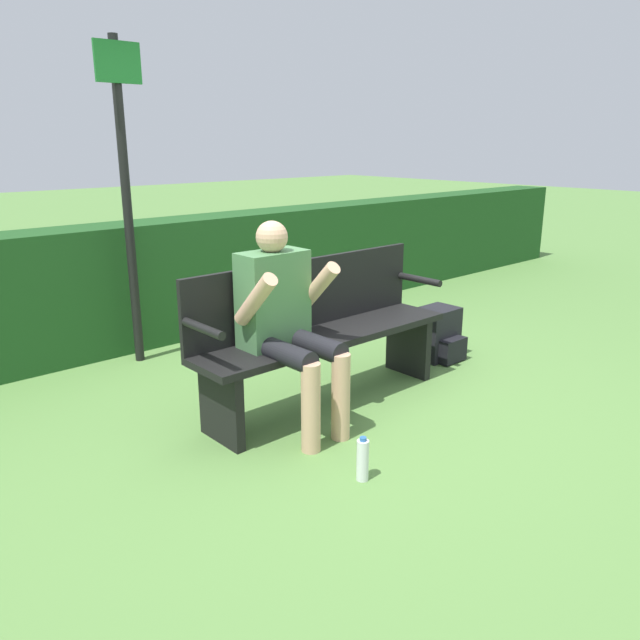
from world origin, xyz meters
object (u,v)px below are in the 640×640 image
Objects in this scene: water_bottle at (363,460)px; signpost at (126,186)px; park_bench at (320,329)px; backpack at (438,335)px; person_seated at (285,316)px.

water_bottle is 2.78m from signpost.
signpost reaches higher than water_bottle.
park_bench reaches higher than water_bottle.
backpack is at bearing -40.66° from signpost.
water_bottle is at bearing -99.24° from person_seated.
signpost is (-0.01, 2.48, 1.26)m from water_bottle.
signpost is at bearing 94.61° from person_seated.
backpack is at bearing 0.03° from park_bench.
backpack is 2.03m from water_bottle.
person_seated is 0.52× the size of signpost.
signpost is (-0.14, 1.70, 0.67)m from person_seated.
park_bench is 1.87m from signpost.
signpost is at bearing 109.03° from park_bench.
signpost reaches higher than park_bench.
person_seated is 1.76m from backpack.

